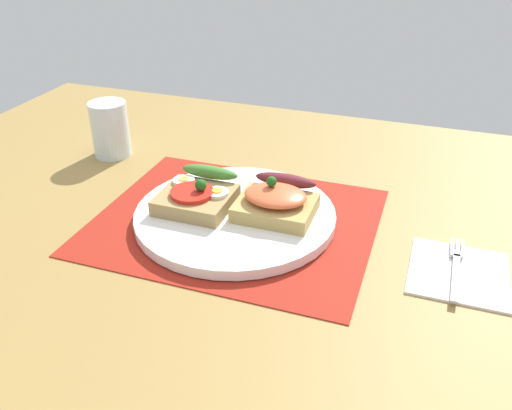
# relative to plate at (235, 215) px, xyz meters

# --- Properties ---
(ground_plane) EXTENTS (1.20, 0.90, 0.03)m
(ground_plane) POSITION_rel_plate_xyz_m (0.00, 0.00, -0.03)
(ground_plane) COLOR olive
(placemat) EXTENTS (0.37, 0.31, 0.00)m
(placemat) POSITION_rel_plate_xyz_m (0.00, 0.00, -0.01)
(placemat) COLOR maroon
(placemat) RESTS_ON ground_plane
(plate) EXTENTS (0.27, 0.27, 0.01)m
(plate) POSITION_rel_plate_xyz_m (0.00, 0.00, 0.00)
(plate) COLOR white
(plate) RESTS_ON placemat
(sandwich_egg_tomato) EXTENTS (0.10, 0.10, 0.04)m
(sandwich_egg_tomato) POSITION_rel_plate_xyz_m (-0.05, -0.00, 0.02)
(sandwich_egg_tomato) COLOR #A38651
(sandwich_egg_tomato) RESTS_ON plate
(sandwich_salmon) EXTENTS (0.10, 0.10, 0.05)m
(sandwich_salmon) POSITION_rel_plate_xyz_m (0.05, 0.01, 0.03)
(sandwich_salmon) COLOR tan
(sandwich_salmon) RESTS_ON plate
(napkin) EXTENTS (0.11, 0.12, 0.01)m
(napkin) POSITION_rel_plate_xyz_m (0.29, -0.02, -0.01)
(napkin) COLOR white
(napkin) RESTS_ON ground_plane
(fork) EXTENTS (0.02, 0.13, 0.00)m
(fork) POSITION_rel_plate_xyz_m (0.29, -0.02, -0.00)
(fork) COLOR #B7B7BC
(fork) RESTS_ON napkin
(drinking_glass) EXTENTS (0.06, 0.06, 0.09)m
(drinking_glass) POSITION_rel_plate_xyz_m (-0.28, 0.14, 0.04)
(drinking_glass) COLOR silver
(drinking_glass) RESTS_ON ground_plane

